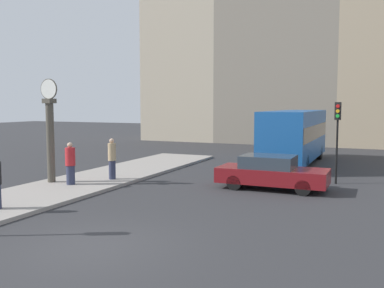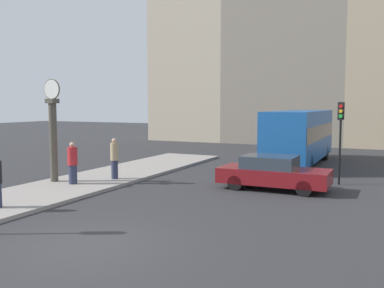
# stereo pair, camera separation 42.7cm
# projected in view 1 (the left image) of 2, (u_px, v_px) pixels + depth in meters

# --- Properties ---
(ground_plane) EXTENTS (120.00, 120.00, 0.00)m
(ground_plane) POSITION_uv_depth(u_px,v_px,m) (91.00, 247.00, 10.35)
(ground_plane) COLOR #2D2D30
(sidewalk_corner) EXTENTS (3.70, 19.38, 0.13)m
(sidewalk_corner) POSITION_uv_depth(u_px,v_px,m) (100.00, 179.00, 19.51)
(sidewalk_corner) COLOR gray
(sidewalk_corner) RESTS_ON ground_plane
(building_row) EXTENTS (29.68, 5.00, 18.29)m
(building_row) POSITION_uv_depth(u_px,v_px,m) (297.00, 49.00, 37.01)
(building_row) COLOR #B7A88E
(building_row) RESTS_ON ground_plane
(sedan_car) EXTENTS (4.39, 1.80, 1.37)m
(sedan_car) POSITION_uv_depth(u_px,v_px,m) (271.00, 172.00, 17.36)
(sedan_car) COLOR maroon
(sedan_car) RESTS_ON ground_plane
(bus_distant) EXTENTS (2.38, 8.92, 3.08)m
(bus_distant) POSITION_uv_depth(u_px,v_px,m) (295.00, 134.00, 24.55)
(bus_distant) COLOR #195199
(bus_distant) RESTS_ON ground_plane
(traffic_light_far) EXTENTS (0.26, 0.24, 3.54)m
(traffic_light_far) POSITION_uv_depth(u_px,v_px,m) (337.00, 125.00, 18.35)
(traffic_light_far) COLOR black
(traffic_light_far) RESTS_ON ground_plane
(street_clock) EXTENTS (0.86, 0.42, 4.38)m
(street_clock) POSITION_uv_depth(u_px,v_px,m) (50.00, 132.00, 18.10)
(street_clock) COLOR #4C473D
(street_clock) RESTS_ON sidewalk_corner
(pedestrian_red_top) EXTENTS (0.41, 0.41, 1.75)m
(pedestrian_red_top) POSITION_uv_depth(u_px,v_px,m) (70.00, 164.00, 17.66)
(pedestrian_red_top) COLOR #2D334C
(pedestrian_red_top) RESTS_ON sidewalk_corner
(pedestrian_tan_coat) EXTENTS (0.35, 0.35, 1.82)m
(pedestrian_tan_coat) POSITION_uv_depth(u_px,v_px,m) (112.00, 159.00, 18.90)
(pedestrian_tan_coat) COLOR #2D334C
(pedestrian_tan_coat) RESTS_ON sidewalk_corner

